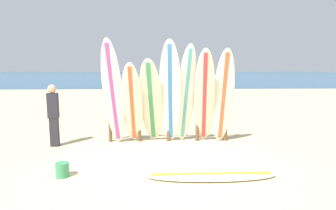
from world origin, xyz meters
TOP-DOWN VIEW (x-y plane):
  - ground_plane at (0.00, 0.00)m, footprint 120.00×120.00m
  - ocean_water at (0.00, 58.00)m, footprint 120.00×80.00m
  - surfboard_rack at (0.15, 1.58)m, footprint 3.08×0.09m
  - surfboard_leaning_far_left at (-1.18, 1.19)m, footprint 0.61×0.84m
  - surfboard_leaning_left at (-0.73, 1.20)m, footprint 0.49×1.03m
  - surfboard_leaning_center_left at (-0.28, 1.27)m, footprint 0.69×1.09m
  - surfboard_leaning_center at (0.18, 1.20)m, footprint 0.61×1.02m
  - surfboard_leaning_center_right at (0.57, 1.29)m, footprint 0.58×0.97m
  - surfboard_leaning_right at (1.01, 1.22)m, footprint 0.66×1.10m
  - surfboard_leaning_far_right at (1.48, 1.27)m, footprint 0.52×0.68m
  - surfboard_lying_on_sand at (0.81, -0.79)m, footprint 2.26×0.54m
  - beachgoer_standing at (-2.61, 1.23)m, footprint 0.25×0.20m
  - small_boat_offshore at (-2.17, 32.57)m, footprint 1.83×2.12m
  - sand_bucket at (-1.79, -0.67)m, footprint 0.23×0.23m

SIDE VIEW (x-z plane):
  - ground_plane at x=0.00m, z-range 0.00..0.00m
  - ocean_water at x=0.00m, z-range 0.00..0.01m
  - surfboard_lying_on_sand at x=0.81m, z-range -0.01..0.08m
  - sand_bucket at x=-1.79m, z-range 0.00..0.26m
  - small_boat_offshore at x=-2.17m, z-range -0.10..0.61m
  - surfboard_rack at x=0.15m, z-range 0.13..1.28m
  - beachgoer_standing at x=-2.61m, z-range 0.08..1.57m
  - surfboard_leaning_left at x=-0.73m, z-range 0.00..2.02m
  - surfboard_leaning_center_left at x=-0.28m, z-range 0.00..2.11m
  - surfboard_leaning_right at x=1.01m, z-range 0.00..2.33m
  - surfboard_leaning_far_right at x=1.48m, z-range 0.00..2.35m
  - surfboard_leaning_center_right at x=0.57m, z-range 0.00..2.44m
  - surfboard_leaning_center at x=0.18m, z-range 0.00..2.53m
  - surfboard_leaning_far_left at x=-1.18m, z-range 0.00..2.56m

